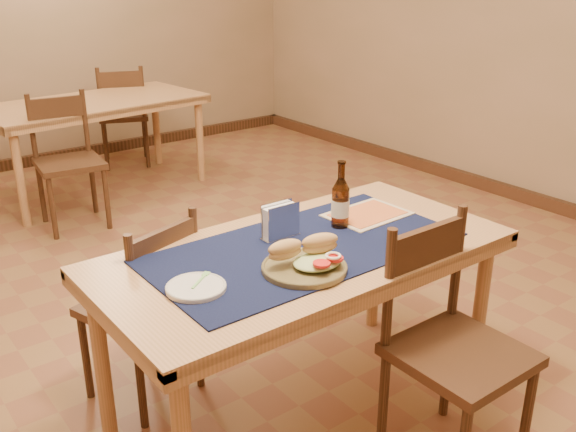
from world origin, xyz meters
TOP-DOWN VIEW (x-y plane):
  - room at (0.00, 0.00)m, footprint 6.04×7.04m
  - main_table at (0.00, -0.80)m, footprint 1.60×0.80m
  - placemat at (0.00, -0.80)m, footprint 1.20×0.60m
  - baseboard at (0.00, 0.00)m, footprint 6.00×7.00m
  - back_table at (0.43, 2.42)m, footprint 1.77×1.01m
  - chair_main_far at (-0.46, -0.32)m, footprint 0.49×0.49m
  - chair_main_near at (0.27, -1.32)m, footprint 0.43×0.43m
  - chair_back_near at (-0.01, 1.84)m, footprint 0.48×0.48m
  - chair_back_far at (0.91, 2.97)m, footprint 0.56×0.56m
  - sandwich_plate at (-0.11, -0.96)m, footprint 0.30×0.30m
  - side_plate at (-0.50, -0.85)m, footprint 0.20×0.20m
  - fork at (-0.46, -0.82)m, footprint 0.11×0.09m
  - beer_bottle at (0.25, -0.73)m, footprint 0.07×0.07m
  - napkin_holder at (-0.02, -0.67)m, footprint 0.16×0.06m
  - menu_card at (0.42, -0.71)m, footprint 0.35×0.26m

SIDE VIEW (x-z plane):
  - baseboard at x=0.00m, z-range 0.00..0.10m
  - chair_main_far at x=-0.46m, z-range 0.02..0.87m
  - chair_back_far at x=0.91m, z-range 0.02..0.94m
  - chair_main_near at x=0.27m, z-range 0.02..0.95m
  - chair_back_near at x=-0.01m, z-range 0.02..0.95m
  - main_table at x=0.00m, z-range 0.29..1.04m
  - back_table at x=0.43m, z-range 0.29..1.04m
  - placemat at x=0.00m, z-range 0.75..0.76m
  - menu_card at x=0.42m, z-range 0.76..0.76m
  - side_plate at x=-0.50m, z-range 0.76..0.77m
  - fork at x=-0.46m, z-range 0.77..0.77m
  - sandwich_plate at x=-0.11m, z-range 0.73..0.85m
  - napkin_holder at x=-0.02m, z-range 0.75..0.89m
  - beer_bottle at x=0.25m, z-range 0.72..1.00m
  - room at x=0.00m, z-range -0.02..2.82m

